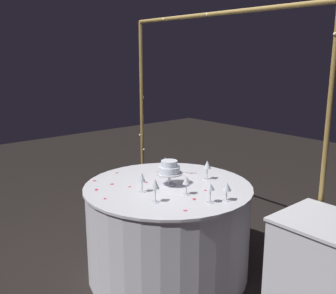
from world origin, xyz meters
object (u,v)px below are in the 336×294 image
(side_table, at_px, (319,279))
(wine_glass_6, at_px, (227,187))
(wine_glass_2, at_px, (186,181))
(wine_glass_3, at_px, (207,165))
(main_table, at_px, (168,229))
(wine_glass_4, at_px, (142,178))
(wine_glass_0, at_px, (210,188))
(decorative_arch, at_px, (214,101))
(tiered_cake, at_px, (169,169))
(wine_glass_5, at_px, (165,162))
(cake_knife, at_px, (178,172))
(wine_glass_1, at_px, (155,185))

(side_table, relative_size, wine_glass_6, 5.83)
(wine_glass_2, relative_size, wine_glass_3, 0.88)
(main_table, xyz_separation_m, wine_glass_4, (-0.01, -0.26, 0.50))
(side_table, bearing_deg, main_table, -169.85)
(wine_glass_4, bearing_deg, side_table, 20.87)
(wine_glass_0, relative_size, wine_glass_6, 1.07)
(decorative_arch, distance_m, tiered_cake, 0.73)
(wine_glass_5, bearing_deg, wine_glass_3, 26.90)
(main_table, relative_size, wine_glass_4, 8.69)
(wine_glass_0, xyz_separation_m, wine_glass_3, (-0.40, 0.38, 0.01))
(main_table, bearing_deg, wine_glass_5, 144.04)
(wine_glass_6, bearing_deg, tiered_cake, -170.64)
(decorative_arch, height_order, main_table, decorative_arch)
(cake_knife, bearing_deg, tiered_cake, -53.56)
(wine_glass_2, bearing_deg, main_table, 173.13)
(wine_glass_2, distance_m, cake_knife, 0.58)
(main_table, bearing_deg, wine_glass_4, -93.14)
(side_table, bearing_deg, wine_glass_3, 173.04)
(tiered_cake, height_order, wine_glass_0, tiered_cake)
(main_table, distance_m, wine_glass_4, 0.57)
(wine_glass_0, distance_m, wine_glass_2, 0.24)
(wine_glass_1, height_order, wine_glass_2, wine_glass_1)
(wine_glass_0, xyz_separation_m, cake_knife, (-0.70, 0.32, -0.11))
(tiered_cake, xyz_separation_m, wine_glass_2, (0.25, -0.04, -0.03))
(side_table, distance_m, wine_glass_2, 1.12)
(decorative_arch, xyz_separation_m, wine_glass_1, (0.22, -0.84, -0.52))
(main_table, bearing_deg, decorative_arch, 89.86)
(wine_glass_6, bearing_deg, cake_knife, 165.42)
(wine_glass_1, xyz_separation_m, wine_glass_4, (-0.24, 0.06, -0.02))
(side_table, bearing_deg, wine_glass_0, -162.12)
(wine_glass_0, relative_size, wine_glass_4, 0.95)
(decorative_arch, relative_size, cake_knife, 9.31)
(wine_glass_1, relative_size, wine_glass_5, 1.11)
(wine_glass_1, height_order, wine_glass_4, wine_glass_1)
(side_table, relative_size, wine_glass_3, 4.91)
(wine_glass_4, bearing_deg, wine_glass_3, 79.80)
(cake_knife, bearing_deg, wine_glass_5, -111.37)
(tiered_cake, bearing_deg, wine_glass_0, -3.82)
(main_table, height_order, wine_glass_3, wine_glass_3)
(wine_glass_1, xyz_separation_m, cake_knife, (-0.43, 0.61, -0.13))
(wine_glass_3, bearing_deg, cake_knife, -168.24)
(main_table, height_order, wine_glass_2, wine_glass_2)
(wine_glass_6, bearing_deg, side_table, 9.71)
(wine_glass_3, height_order, wine_glass_6, wine_glass_3)
(wine_glass_0, distance_m, wine_glass_3, 0.55)
(wine_glass_1, bearing_deg, main_table, 125.40)
(cake_knife, bearing_deg, wine_glass_3, 11.76)
(wine_glass_5, height_order, wine_glass_6, wine_glass_5)
(decorative_arch, height_order, wine_glass_6, decorative_arch)
(tiered_cake, height_order, cake_knife, tiered_cake)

